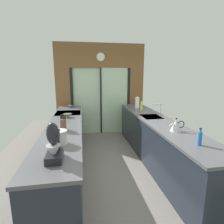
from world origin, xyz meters
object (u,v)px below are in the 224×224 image
(kettle, at_px, (176,125))
(oven_range, at_px, (69,131))
(knife_block, at_px, (63,124))
(soap_bottle_near, at_px, (200,138))
(stock_pot, at_px, (59,137))
(mixing_bowl_far, at_px, (71,106))
(paper_towel_roll, at_px, (137,103))
(soap_bottle_far, at_px, (141,106))
(mixing_bowl_near, at_px, (68,115))
(stand_mixer, at_px, (54,146))

(kettle, bearing_deg, oven_range, 136.31)
(knife_block, relative_size, kettle, 1.01)
(soap_bottle_near, bearing_deg, stock_pot, 169.03)
(mixing_bowl_far, xyz_separation_m, stock_pot, (-0.00, -2.64, 0.06))
(soap_bottle_near, relative_size, paper_towel_roll, 0.73)
(oven_range, relative_size, paper_towel_roll, 2.91)
(oven_range, relative_size, soap_bottle_far, 3.49)
(kettle, xyz_separation_m, soap_bottle_near, (-0.00, -0.59, -0.00))
(stock_pot, bearing_deg, oven_range, 90.54)
(mixing_bowl_far, relative_size, knife_block, 0.55)
(mixing_bowl_far, relative_size, soap_bottle_near, 0.65)
(soap_bottle_near, bearing_deg, kettle, 89.79)
(mixing_bowl_near, height_order, soap_bottle_far, soap_bottle_far)
(kettle, bearing_deg, soap_bottle_far, 90.07)
(kettle, bearing_deg, stock_pot, -172.11)
(knife_block, relative_size, stand_mixer, 0.64)
(mixing_bowl_near, relative_size, soap_bottle_near, 0.81)
(soap_bottle_near, bearing_deg, mixing_bowl_far, 120.77)
(mixing_bowl_near, height_order, paper_towel_roll, paper_towel_roll)
(mixing_bowl_near, distance_m, stock_pot, 1.49)
(oven_range, height_order, mixing_bowl_far, mixing_bowl_far)
(oven_range, height_order, knife_block, knife_block)
(stock_pot, bearing_deg, mixing_bowl_near, 90.00)
(knife_block, relative_size, paper_towel_roll, 0.85)
(knife_block, bearing_deg, stand_mixer, -89.99)
(stock_pot, height_order, kettle, kettle)
(kettle, distance_m, soap_bottle_near, 0.59)
(oven_range, xyz_separation_m, soap_bottle_far, (1.80, -0.03, 0.58))
(paper_towel_roll, bearing_deg, soap_bottle_near, -90.00)
(soap_bottle_far, bearing_deg, stand_mixer, -126.63)
(soap_bottle_near, bearing_deg, stand_mixer, -176.40)
(stock_pot, height_order, soap_bottle_near, soap_bottle_near)
(knife_block, bearing_deg, kettle, -10.81)
(oven_range, bearing_deg, soap_bottle_far, -0.98)
(oven_range, bearing_deg, paper_towel_roll, 10.07)
(knife_block, bearing_deg, oven_range, 90.76)
(kettle, relative_size, soap_bottle_near, 1.16)
(mixing_bowl_near, relative_size, paper_towel_roll, 0.59)
(kettle, height_order, soap_bottle_near, soap_bottle_near)
(stand_mixer, bearing_deg, soap_bottle_far, 53.37)
(stock_pot, bearing_deg, mixing_bowl_far, 90.00)
(soap_bottle_near, height_order, soap_bottle_far, soap_bottle_far)
(mixing_bowl_far, distance_m, kettle, 2.99)
(mixing_bowl_near, height_order, stock_pot, stock_pot)
(knife_block, xyz_separation_m, soap_bottle_near, (1.78, -0.93, -0.01))
(soap_bottle_far, bearing_deg, mixing_bowl_near, -165.98)
(stock_pot, relative_size, kettle, 0.79)
(soap_bottle_far, relative_size, paper_towel_roll, 0.83)
(mixing_bowl_near, bearing_deg, stock_pot, -90.00)
(kettle, xyz_separation_m, soap_bottle_far, (-0.00, 1.69, 0.02))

